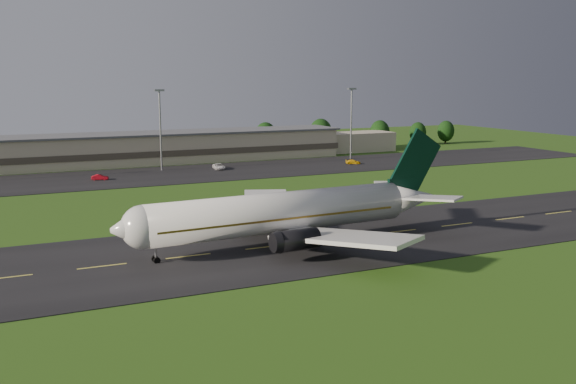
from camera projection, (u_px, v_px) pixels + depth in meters
name	position (u px, v px, depth m)	size (l,w,h in m)	color
ground	(266.00, 248.00, 88.39)	(360.00, 360.00, 0.00)	#284912
taxiway	(266.00, 247.00, 88.38)	(220.00, 30.00, 0.10)	black
apron	(149.00, 176.00, 152.78)	(260.00, 30.00, 0.10)	black
airliner	(284.00, 213.00, 88.78)	(51.30, 42.12, 15.57)	silver
terminal	(152.00, 148.00, 176.36)	(145.00, 16.00, 8.40)	beige
light_mast_centre	(160.00, 120.00, 159.77)	(2.40, 1.20, 20.35)	gray
light_mast_east	(351.00, 115.00, 182.39)	(2.40, 1.20, 20.35)	gray
tree_line	(213.00, 139.00, 192.82)	(194.29, 8.81, 10.24)	black
service_vehicle_b	(100.00, 177.00, 146.52)	(1.32, 3.78, 1.25)	#9F0A17
service_vehicle_c	(219.00, 166.00, 163.67)	(2.43, 5.27, 1.46)	silver
service_vehicle_d	(353.00, 162.00, 173.75)	(1.66, 4.09, 1.19)	#EAB20D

